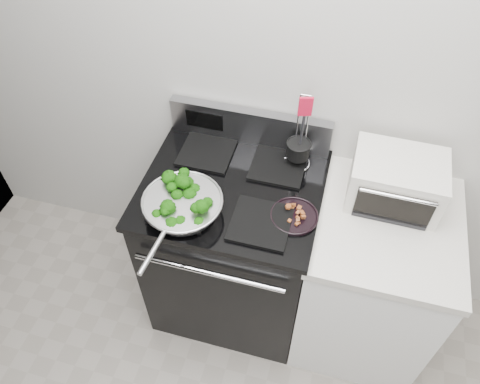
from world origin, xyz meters
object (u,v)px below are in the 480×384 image
(skillet, at_px, (182,205))
(toaster_oven, at_px, (396,181))
(bacon_plate, at_px, (294,214))
(gas_range, at_px, (233,246))
(utensil_holder, at_px, (298,153))

(skillet, distance_m, toaster_oven, 0.90)
(bacon_plate, bearing_deg, toaster_oven, 32.05)
(skillet, xyz_separation_m, bacon_plate, (0.45, 0.10, -0.04))
(gas_range, relative_size, utensil_holder, 2.94)
(skillet, xyz_separation_m, toaster_oven, (0.83, 0.34, 0.03))
(skillet, bearing_deg, utensil_holder, 50.73)
(gas_range, bearing_deg, bacon_plate, -19.17)
(gas_range, distance_m, toaster_oven, 0.88)
(utensil_holder, xyz_separation_m, toaster_oven, (0.43, -0.07, 0.01))
(skillet, distance_m, utensil_holder, 0.57)
(skillet, xyz_separation_m, utensil_holder, (0.40, 0.41, 0.02))
(utensil_holder, bearing_deg, bacon_plate, -96.79)
(bacon_plate, bearing_deg, utensil_holder, 98.84)
(gas_range, xyz_separation_m, toaster_oven, (0.68, 0.14, 0.54))
(bacon_plate, height_order, utensil_holder, utensil_holder)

